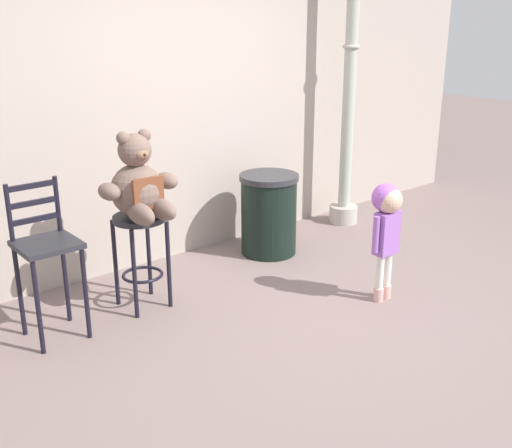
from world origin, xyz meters
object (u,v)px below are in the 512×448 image
bar_stool_with_teddy (141,242)px  trash_bin (269,214)px  teddy_bear (139,186)px  child_walking (387,217)px  bar_chair_empty (46,252)px  lamppost (349,103)px

bar_stool_with_teddy → trash_bin: 1.47m
teddy_bear → child_walking: bearing=-35.7°
teddy_bear → trash_bin: bearing=10.1°
bar_stool_with_teddy → bar_chair_empty: bar_chair_empty is taller
child_walking → bar_chair_empty: 2.42m
bar_stool_with_teddy → teddy_bear: size_ratio=1.15×
teddy_bear → child_walking: size_ratio=0.68×
trash_bin → bar_chair_empty: (-2.14, -0.23, 0.24)m
bar_stool_with_teddy → bar_chair_empty: bearing=-179.7°
teddy_bear → child_walking: teddy_bear is taller
bar_chair_empty → teddy_bear: bearing=-2.2°
trash_bin → lamppost: lamppost is taller
child_walking → lamppost: bearing=122.6°
trash_bin → lamppost: 1.48m
teddy_bear → trash_bin: teddy_bear is taller
bar_chair_empty → lamppost: bearing=6.6°
teddy_bear → lamppost: 2.67m
child_walking → lamppost: (1.16, 1.46, 0.58)m
trash_bin → bar_chair_empty: 2.17m
trash_bin → lamppost: size_ratio=0.24×
lamppost → bar_chair_empty: lamppost is taller
lamppost → trash_bin: bearing=-172.6°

